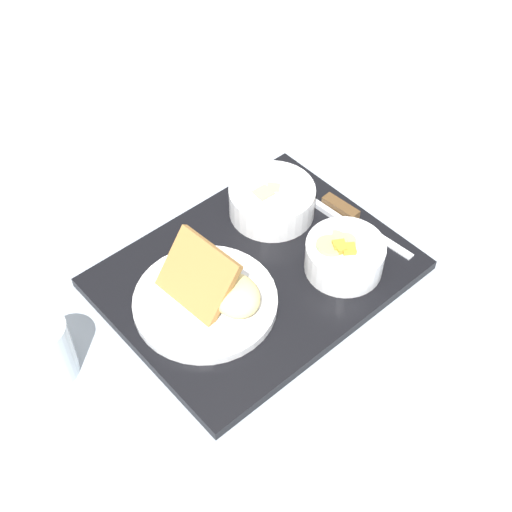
{
  "coord_description": "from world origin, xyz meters",
  "views": [
    {
      "loc": [
        0.44,
        0.49,
        0.78
      ],
      "look_at": [
        0.0,
        0.0,
        0.05
      ],
      "focal_mm": 50.0,
      "sensor_mm": 36.0,
      "label": 1
    }
  ],
  "objects_px": {
    "bowl_salad": "(344,255)",
    "glass_water": "(49,352)",
    "bowl_soup": "(272,199)",
    "spoon": "(343,221)",
    "plate_main": "(212,298)",
    "knife": "(345,212)"
  },
  "relations": [
    {
      "from": "bowl_salad",
      "to": "glass_water",
      "type": "relative_size",
      "value": 1.21
    },
    {
      "from": "bowl_soup",
      "to": "spoon",
      "type": "bearing_deg",
      "value": 125.0
    },
    {
      "from": "bowl_salad",
      "to": "plate_main",
      "type": "distance_m",
      "value": 0.19
    },
    {
      "from": "knife",
      "to": "plate_main",
      "type": "bearing_deg",
      "value": -93.82
    },
    {
      "from": "bowl_soup",
      "to": "knife",
      "type": "relative_size",
      "value": 0.77
    },
    {
      "from": "bowl_salad",
      "to": "spoon",
      "type": "relative_size",
      "value": 0.7
    },
    {
      "from": "spoon",
      "to": "glass_water",
      "type": "height_order",
      "value": "glass_water"
    },
    {
      "from": "knife",
      "to": "bowl_soup",
      "type": "bearing_deg",
      "value": -139.63
    },
    {
      "from": "bowl_soup",
      "to": "glass_water",
      "type": "distance_m",
      "value": 0.39
    },
    {
      "from": "bowl_salad",
      "to": "glass_water",
      "type": "distance_m",
      "value": 0.41
    },
    {
      "from": "plate_main",
      "to": "glass_water",
      "type": "relative_size",
      "value": 2.13
    },
    {
      "from": "knife",
      "to": "glass_water",
      "type": "height_order",
      "value": "glass_water"
    },
    {
      "from": "spoon",
      "to": "glass_water",
      "type": "distance_m",
      "value": 0.46
    },
    {
      "from": "plate_main",
      "to": "knife",
      "type": "height_order",
      "value": "plate_main"
    },
    {
      "from": "bowl_soup",
      "to": "plate_main",
      "type": "relative_size",
      "value": 0.66
    },
    {
      "from": "bowl_salad",
      "to": "plate_main",
      "type": "relative_size",
      "value": 0.57
    },
    {
      "from": "bowl_soup",
      "to": "spoon",
      "type": "xyz_separation_m",
      "value": [
        -0.06,
        0.09,
        -0.02
      ]
    },
    {
      "from": "glass_water",
      "to": "bowl_soup",
      "type": "bearing_deg",
      "value": -177.92
    },
    {
      "from": "bowl_salad",
      "to": "glass_water",
      "type": "xyz_separation_m",
      "value": [
        0.39,
        -0.14,
        -0.0
      ]
    },
    {
      "from": "bowl_soup",
      "to": "spoon",
      "type": "distance_m",
      "value": 0.11
    },
    {
      "from": "bowl_soup",
      "to": "knife",
      "type": "distance_m",
      "value": 0.11
    },
    {
      "from": "bowl_soup",
      "to": "glass_water",
      "type": "bearing_deg",
      "value": 2.08
    }
  ]
}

